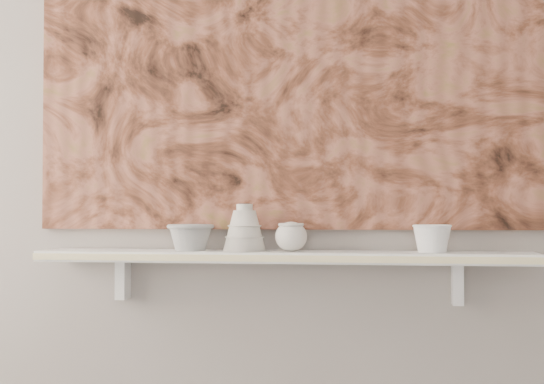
% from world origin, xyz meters
% --- Properties ---
extents(wall_back, '(3.60, 0.00, 3.60)m').
position_xyz_m(wall_back, '(0.00, 1.60, 1.35)').
color(wall_back, gray).
rests_on(wall_back, floor).
extents(shelf, '(1.40, 0.18, 0.03)m').
position_xyz_m(shelf, '(0.00, 1.51, 0.92)').
color(shelf, white).
rests_on(shelf, wall_back).
extents(shelf_stripe, '(1.40, 0.01, 0.02)m').
position_xyz_m(shelf_stripe, '(0.00, 1.41, 0.92)').
color(shelf_stripe, beige).
rests_on(shelf_stripe, shelf).
extents(bracket_left, '(0.03, 0.06, 0.12)m').
position_xyz_m(bracket_left, '(-0.49, 1.57, 0.84)').
color(bracket_left, white).
rests_on(bracket_left, wall_back).
extents(bracket_right, '(0.03, 0.06, 0.12)m').
position_xyz_m(bracket_right, '(0.49, 1.57, 0.84)').
color(bracket_right, white).
rests_on(bracket_right, wall_back).
extents(painting, '(1.50, 0.02, 1.10)m').
position_xyz_m(painting, '(0.00, 1.59, 1.54)').
color(painting, brown).
rests_on(painting, wall_back).
extents(house_motif, '(0.09, 0.00, 0.08)m').
position_xyz_m(house_motif, '(0.45, 1.57, 1.23)').
color(house_motif, black).
rests_on(house_motif, painting).
extents(bowl_grey, '(0.17, 0.17, 0.08)m').
position_xyz_m(bowl_grey, '(-0.27, 1.51, 0.97)').
color(bowl_grey, gray).
rests_on(bowl_grey, shelf).
extents(cup_cream, '(0.10, 0.10, 0.08)m').
position_xyz_m(cup_cream, '(0.03, 1.51, 0.97)').
color(cup_cream, beige).
rests_on(cup_cream, shelf).
extents(bell_vessel, '(0.15, 0.15, 0.13)m').
position_xyz_m(bell_vessel, '(-0.11, 1.51, 1.00)').
color(bell_vessel, beige).
rests_on(bell_vessel, shelf).
extents(bowl_white, '(0.13, 0.13, 0.08)m').
position_xyz_m(bowl_white, '(0.42, 1.51, 0.97)').
color(bowl_white, white).
rests_on(bowl_white, shelf).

